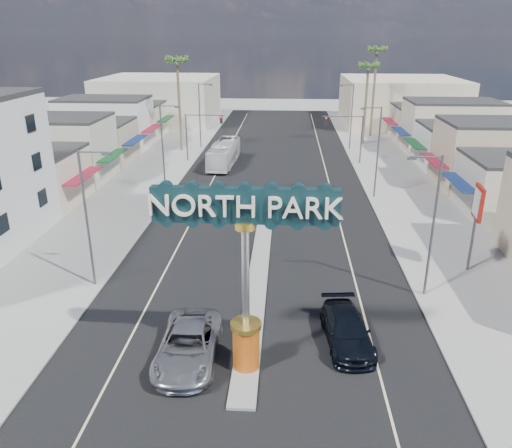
# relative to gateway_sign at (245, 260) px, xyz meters

# --- Properties ---
(ground) EXTENTS (160.00, 160.00, 0.00)m
(ground) POSITION_rel_gateway_sign_xyz_m (0.00, 28.02, -5.93)
(ground) COLOR gray
(ground) RESTS_ON ground
(road) EXTENTS (20.00, 120.00, 0.01)m
(road) POSITION_rel_gateway_sign_xyz_m (0.00, 28.02, -5.92)
(road) COLOR black
(road) RESTS_ON ground
(median_island) EXTENTS (1.30, 30.00, 0.16)m
(median_island) POSITION_rel_gateway_sign_xyz_m (0.00, 12.02, -5.85)
(median_island) COLOR gray
(median_island) RESTS_ON ground
(sidewalk_left) EXTENTS (8.00, 120.00, 0.12)m
(sidewalk_left) POSITION_rel_gateway_sign_xyz_m (-14.00, 28.02, -5.87)
(sidewalk_left) COLOR gray
(sidewalk_left) RESTS_ON ground
(sidewalk_right) EXTENTS (8.00, 120.00, 0.12)m
(sidewalk_right) POSITION_rel_gateway_sign_xyz_m (14.00, 28.02, -5.87)
(sidewalk_right) COLOR gray
(sidewalk_right) RESTS_ON ground
(storefront_row_left) EXTENTS (12.00, 42.00, 6.00)m
(storefront_row_left) POSITION_rel_gateway_sign_xyz_m (-24.00, 41.02, -2.93)
(storefront_row_left) COLOR beige
(storefront_row_left) RESTS_ON ground
(storefront_row_right) EXTENTS (12.00, 42.00, 6.00)m
(storefront_row_right) POSITION_rel_gateway_sign_xyz_m (24.00, 41.02, -2.93)
(storefront_row_right) COLOR #B7B29E
(storefront_row_right) RESTS_ON ground
(backdrop_far_left) EXTENTS (20.00, 20.00, 8.00)m
(backdrop_far_left) POSITION_rel_gateway_sign_xyz_m (-22.00, 73.02, -1.93)
(backdrop_far_left) COLOR #B7B29E
(backdrop_far_left) RESTS_ON ground
(backdrop_far_right) EXTENTS (20.00, 20.00, 8.00)m
(backdrop_far_right) POSITION_rel_gateway_sign_xyz_m (22.00, 73.02, -1.93)
(backdrop_far_right) COLOR beige
(backdrop_far_right) RESTS_ON ground
(gateway_sign) EXTENTS (8.20, 1.50, 9.15)m
(gateway_sign) POSITION_rel_gateway_sign_xyz_m (0.00, 0.00, 0.00)
(gateway_sign) COLOR #BE410E
(gateway_sign) RESTS_ON median_island
(traffic_signal_left) EXTENTS (5.09, 0.45, 6.00)m
(traffic_signal_left) POSITION_rel_gateway_sign_xyz_m (-9.18, 42.02, -1.65)
(traffic_signal_left) COLOR #47474C
(traffic_signal_left) RESTS_ON ground
(traffic_signal_right) EXTENTS (5.09, 0.45, 6.00)m
(traffic_signal_right) POSITION_rel_gateway_sign_xyz_m (9.18, 42.02, -1.65)
(traffic_signal_right) COLOR #47474C
(traffic_signal_right) RESTS_ON ground
(streetlight_l_near) EXTENTS (2.03, 0.22, 9.00)m
(streetlight_l_near) POSITION_rel_gateway_sign_xyz_m (-10.43, 8.02, -0.86)
(streetlight_l_near) COLOR #47474C
(streetlight_l_near) RESTS_ON ground
(streetlight_l_mid) EXTENTS (2.03, 0.22, 9.00)m
(streetlight_l_mid) POSITION_rel_gateway_sign_xyz_m (-10.43, 28.02, -0.86)
(streetlight_l_mid) COLOR #47474C
(streetlight_l_mid) RESTS_ON ground
(streetlight_l_far) EXTENTS (2.03, 0.22, 9.00)m
(streetlight_l_far) POSITION_rel_gateway_sign_xyz_m (-10.43, 50.02, -0.86)
(streetlight_l_far) COLOR #47474C
(streetlight_l_far) RESTS_ON ground
(streetlight_r_near) EXTENTS (2.03, 0.22, 9.00)m
(streetlight_r_near) POSITION_rel_gateway_sign_xyz_m (10.43, 8.02, -0.86)
(streetlight_r_near) COLOR #47474C
(streetlight_r_near) RESTS_ON ground
(streetlight_r_mid) EXTENTS (2.03, 0.22, 9.00)m
(streetlight_r_mid) POSITION_rel_gateway_sign_xyz_m (10.43, 28.02, -0.86)
(streetlight_r_mid) COLOR #47474C
(streetlight_r_mid) RESTS_ON ground
(streetlight_r_far) EXTENTS (2.03, 0.22, 9.00)m
(streetlight_r_far) POSITION_rel_gateway_sign_xyz_m (10.43, 50.02, -0.86)
(streetlight_r_far) COLOR #47474C
(streetlight_r_far) RESTS_ON ground
(palm_left_far) EXTENTS (2.60, 2.60, 13.10)m
(palm_left_far) POSITION_rel_gateway_sign_xyz_m (-13.00, 48.02, 5.57)
(palm_left_far) COLOR brown
(palm_left_far) RESTS_ON ground
(palm_right_mid) EXTENTS (2.60, 2.60, 12.10)m
(palm_right_mid) POSITION_rel_gateway_sign_xyz_m (13.00, 54.02, 4.67)
(palm_right_mid) COLOR brown
(palm_right_mid) RESTS_ON ground
(palm_right_far) EXTENTS (2.60, 2.60, 14.10)m
(palm_right_far) POSITION_rel_gateway_sign_xyz_m (15.00, 60.02, 6.46)
(palm_right_far) COLOR brown
(palm_right_far) RESTS_ON ground
(suv_left) EXTENTS (3.02, 6.33, 1.74)m
(suv_left) POSITION_rel_gateway_sign_xyz_m (-2.97, 0.55, -5.06)
(suv_left) COLOR #A0A0A5
(suv_left) RESTS_ON ground
(suv_right) EXTENTS (2.79, 5.71, 1.60)m
(suv_right) POSITION_rel_gateway_sign_xyz_m (5.14, 2.51, -5.13)
(suv_right) COLOR black
(suv_right) RESTS_ON ground
(car_parked_left) EXTENTS (2.37, 5.12, 1.70)m
(car_parked_left) POSITION_rel_gateway_sign_xyz_m (-9.00, 23.69, -5.08)
(car_parked_left) COLOR #5D5C61
(car_parked_left) RESTS_ON ground
(city_bus) EXTENTS (3.10, 10.78, 2.97)m
(city_bus) POSITION_rel_gateway_sign_xyz_m (-6.04, 40.29, -4.44)
(city_bus) COLOR white
(city_bus) RESTS_ON ground
(bank_pylon_sign) EXTENTS (0.46, 1.90, 6.03)m
(bank_pylon_sign) POSITION_rel_gateway_sign_xyz_m (14.46, 11.70, -1.25)
(bank_pylon_sign) COLOR #47474C
(bank_pylon_sign) RESTS_ON sidewalk_right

